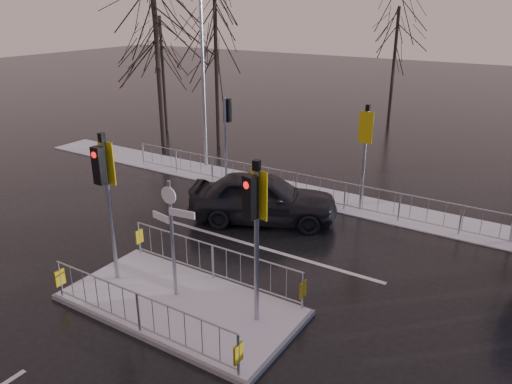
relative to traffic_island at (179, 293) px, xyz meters
The scene contains 11 objects.
ground 0.39m from the traffic_island, 42.90° to the right, with size 120.00×120.00×0.00m, color black.
snow_verge 8.60m from the traffic_island, 89.92° to the left, with size 30.00×2.00×0.04m, color silver.
lane_markings 0.52m from the traffic_island, 88.07° to the right, with size 8.00×11.38×0.01m.
traffic_island is the anchor object (origin of this frame).
far_kerb_fixtures 8.11m from the traffic_island, 87.84° to the left, with size 18.00×0.65×3.83m.
car_far_lane 5.66m from the traffic_island, 100.02° to the left, with size 2.03×5.04×1.72m, color black.
tree_near_a 16.23m from the traffic_island, 133.66° to the left, with size 4.75×4.75×8.97m.
tree_near_b 15.57m from the traffic_island, 122.60° to the left, with size 4.00×4.00×7.55m.
tree_near_c 18.84m from the traffic_island, 132.79° to the left, with size 3.50×3.50×6.61m.
tree_far_a 22.52m from the traffic_island, 95.17° to the left, with size 3.75×3.75×7.08m.
street_lamp_left 12.17m from the traffic_island, 124.07° to the left, with size 1.25×0.18×8.20m.
Camera 1 is at (7.27, -7.96, 7.11)m, focal length 35.00 mm.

